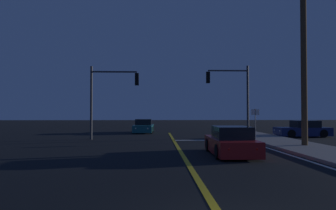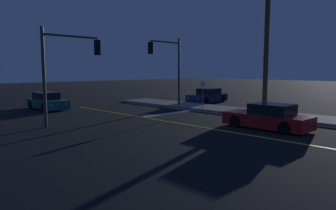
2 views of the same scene
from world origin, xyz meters
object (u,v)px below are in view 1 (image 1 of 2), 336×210
Objects in this scene: utility_pole_right at (304,47)px; street_sign_corner at (255,119)px; car_following_oncoming_navy at (303,130)px; traffic_signal_far_left at (109,91)px; car_side_waiting_red at (231,142)px; car_far_approaching_teal at (144,127)px; traffic_signal_near_right at (233,90)px.

street_sign_corner is (-1.40, 4.44, -4.16)m from utility_pole_right.
car_following_oncoming_navy is 0.79× the size of traffic_signal_far_left.
utility_pole_right reaches higher than car_side_waiting_red.
utility_pole_right is at bearing 127.54° from car_far_approaching_teal.
car_side_waiting_red is 10.86m from traffic_signal_near_right.
traffic_signal_far_left reaches higher than car_following_oncoming_navy.
utility_pole_right is at bearing -72.51° from street_sign_corner.
car_far_approaching_teal is (-4.76, 16.48, -0.00)m from car_side_waiting_red.
car_following_oncoming_navy is 1.88× the size of street_sign_corner.
car_following_oncoming_navy is 6.17m from street_sign_corner.
car_far_approaching_teal and car_following_oncoming_navy have the same top height.
traffic_signal_far_left is at bearing 172.38° from street_sign_corner.
traffic_signal_far_left is 2.38× the size of street_sign_corner.
traffic_signal_far_left is at bearing 76.45° from car_far_approaching_teal.
traffic_signal_near_right reaches higher than car_following_oncoming_navy.
car_following_oncoming_navy is at bearing 7.52° from traffic_signal_far_left.
street_sign_corner is (0.89, -2.80, -2.25)m from traffic_signal_near_right.
utility_pole_right reaches higher than car_following_oncoming_navy.
utility_pole_right is at bearing -26.23° from traffic_signal_far_left.
car_far_approaching_teal is at bearing -41.19° from traffic_signal_near_right.
car_far_approaching_teal is 10.26m from traffic_signal_near_right.
car_far_approaching_teal is 0.81× the size of traffic_signal_far_left.
utility_pole_right is (9.63, -13.66, 5.11)m from car_far_approaching_teal.
traffic_signal_near_right is (-5.93, -0.65, 3.20)m from car_following_oncoming_navy.
traffic_signal_near_right is at bearing 76.46° from car_side_waiting_red.
traffic_signal_near_right is at bearing 141.17° from car_far_approaching_teal.
car_side_waiting_red is 2.03× the size of street_sign_corner.
traffic_signal_far_left reaches higher than car_side_waiting_red.
utility_pole_right is 4.89× the size of street_sign_corner.
car_following_oncoming_navy is at bearing -173.78° from traffic_signal_near_right.
car_side_waiting_red is at bearing -115.53° from street_sign_corner.
traffic_signal_near_right is 1.06× the size of traffic_signal_far_left.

